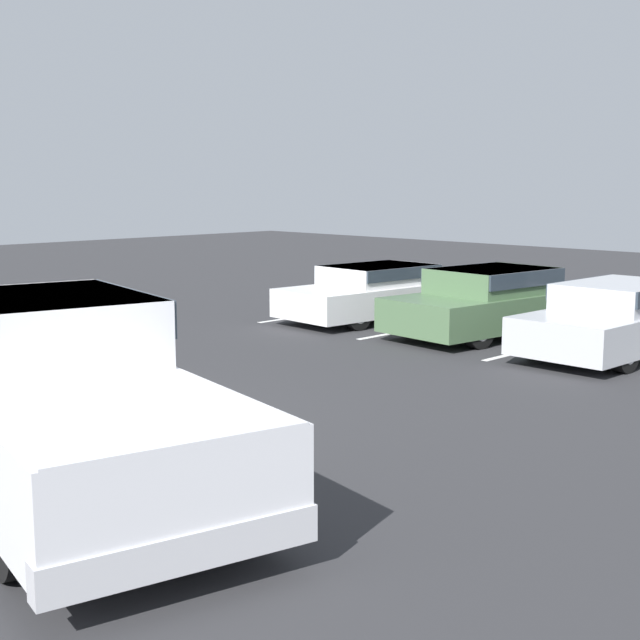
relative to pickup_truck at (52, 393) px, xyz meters
name	(u,v)px	position (x,y,z in m)	size (l,w,h in m)	color
ground_plane	(66,439)	(-1.35, 0.86, -0.91)	(60.00, 60.00, 0.00)	#2D2D30
stall_stripe_a	(328,312)	(-6.11, 9.97, -0.91)	(0.12, 4.09, 0.01)	white
stall_stripe_b	(427,327)	(-3.32, 9.97, -0.91)	(0.12, 4.09, 0.01)	white
stall_stripe_c	(550,345)	(-0.54, 9.97, -0.91)	(0.12, 4.09, 0.01)	white
pickup_truck	(52,393)	(0.00, 0.00, 0.00)	(6.36, 3.25, 1.81)	silver
parked_sedan_a	(376,290)	(-4.72, 10.00, -0.30)	(2.03, 4.40, 1.15)	silver
parked_sedan_b	(490,300)	(-1.90, 10.07, -0.23)	(2.24, 4.39, 1.27)	#4C6B47
parked_sedan_c	(620,317)	(0.77, 9.95, -0.26)	(1.82, 4.25, 1.22)	#B7BABF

